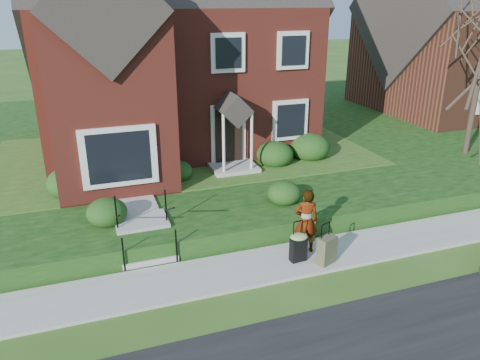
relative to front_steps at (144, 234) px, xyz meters
name	(u,v)px	position (x,y,z in m)	size (l,w,h in m)	color
ground	(257,268)	(2.50, -1.84, -0.47)	(120.00, 120.00, 0.00)	#2D5119
sidewalk	(257,267)	(2.50, -1.84, -0.43)	(60.00, 1.60, 0.08)	#9E9B93
terrace	(252,132)	(6.50, 9.06, -0.17)	(44.00, 20.00, 0.60)	black
walkway	(129,186)	(0.00, 3.16, 0.16)	(1.20, 6.00, 0.06)	#9E9B93
main_house	(164,27)	(2.29, 7.76, 4.79)	(10.40, 10.20, 9.40)	maroon
neighbour_house	(467,20)	(18.50, 9.16, 4.77)	(9.40, 8.00, 9.20)	brown
front_steps	(144,234)	(0.00, 0.00, 0.00)	(1.40, 2.02, 1.50)	#9E9B93
foundation_shrubs	(220,165)	(3.04, 3.02, 0.59)	(10.12, 4.73, 1.06)	black
woman	(306,221)	(3.95, -1.57, 0.48)	(0.64, 0.42, 1.75)	#999999
suitcase_black	(298,246)	(3.57, -1.96, 0.03)	(0.48, 0.40, 1.09)	black
suitcase_olive	(327,250)	(4.19, -2.30, -0.03)	(0.57, 0.45, 1.08)	#4A4931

